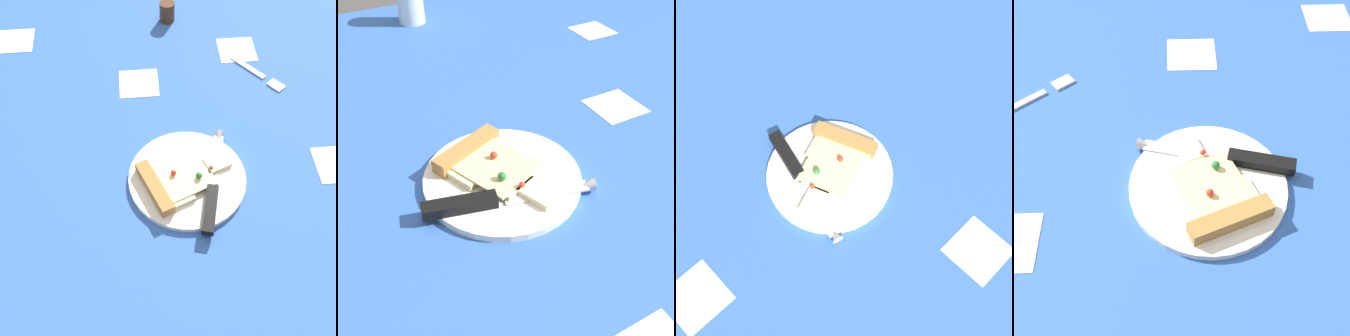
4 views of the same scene
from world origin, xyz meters
TOP-DOWN VIEW (x-y plane):
  - ground_plane at (-0.01, 0.01)cm, footprint 152.13×152.13cm
  - plate at (6.67, 3.82)cm, footprint 22.90×22.90cm
  - pizza_slice at (7.65, 1.40)cm, footprint 14.40×19.05cm
  - knife at (10.28, 8.23)cm, footprint 23.79×7.88cm

SIDE VIEW (x-z plane):
  - ground_plane at x=-0.01cm, z-range -3.00..0.00cm
  - plate at x=6.67cm, z-range 0.00..1.13cm
  - knife at x=10.28cm, z-range 0.51..2.96cm
  - pizza_slice at x=7.65cm, z-range 0.64..3.19cm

